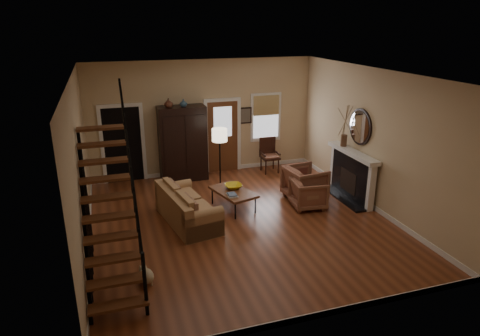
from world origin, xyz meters
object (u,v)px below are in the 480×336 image
object	(u,v)px
armchair_right	(305,183)
side_chair	(270,156)
armoire	(183,143)
sofa	(188,206)
coffee_table	(233,200)
armchair_left	(308,194)
floor_lamp	(220,161)

from	to	relation	value
armchair_right	side_chair	bearing A→B (deg)	-3.63
armoire	sofa	bearing A→B (deg)	-98.99
armoire	side_chair	bearing A→B (deg)	-4.48
armchair_right	coffee_table	bearing A→B (deg)	84.27
armoire	armchair_left	xyz separation A→B (m)	(2.49, -2.87, -0.69)
sofa	coffee_table	bearing A→B (deg)	7.55
armoire	sofa	world-z (taller)	armoire
armoire	sofa	size ratio (longest dim) A/B	1.04
armoire	armchair_left	world-z (taller)	armoire
floor_lamp	armoire	bearing A→B (deg)	120.70
armchair_left	armchair_right	world-z (taller)	armchair_right
coffee_table	armchair_left	xyz separation A→B (m)	(1.75, -0.49, 0.12)
armoire	floor_lamp	bearing A→B (deg)	-59.30
sofa	side_chair	bearing A→B (deg)	30.51
sofa	armchair_right	world-z (taller)	armchair_right
armoire	armchair_right	xyz separation A→B (m)	(2.65, -2.37, -0.63)
floor_lamp	side_chair	bearing A→B (deg)	29.86
side_chair	sofa	bearing A→B (deg)	-139.38
sofa	armchair_right	bearing A→B (deg)	-2.83
armchair_right	sofa	bearing A→B (deg)	91.01
sofa	coffee_table	distance (m)	1.25
armchair_left	side_chair	world-z (taller)	side_chair
armoire	sofa	distance (m)	2.88
armchair_left	coffee_table	bearing A→B (deg)	80.70
armchair_left	armchair_right	xyz separation A→B (m)	(0.15, 0.50, 0.07)
armoire	side_chair	world-z (taller)	armoire
armchair_left	side_chair	distance (m)	2.68
armoire	coffee_table	world-z (taller)	armoire
armchair_left	floor_lamp	xyz separation A→B (m)	(-1.76, 1.63, 0.50)
sofa	floor_lamp	bearing A→B (deg)	42.23
armchair_left	side_chair	bearing A→B (deg)	5.04
armchair_right	side_chair	distance (m)	2.17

